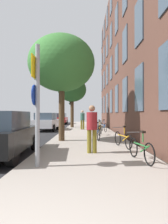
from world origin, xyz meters
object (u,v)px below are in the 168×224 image
(tree_far, at_px, (73,90))
(bicycle_5, at_px, (100,125))
(pedestrian_0, at_px, (92,126))
(car_2, at_px, (61,119))
(traffic_light, at_px, (72,106))
(pedestrian_1, at_px, (83,118))
(bicycle_4, at_px, (104,127))
(bicycle_2, at_px, (97,133))
(sign_post, at_px, (37,98))
(bicycle_1, at_px, (123,139))
(tree_near, at_px, (62,64))
(car_1, at_px, (47,122))
(car_0, at_px, (3,134))
(bicycle_0, at_px, (141,149))
(bicycle_3, at_px, (101,129))

(tree_far, height_order, bicycle_5, tree_far)
(pedestrian_0, height_order, car_2, pedestrian_0)
(traffic_light, height_order, pedestrian_1, traffic_light)
(bicycle_4, bearing_deg, bicycle_2, -100.15)
(tree_far, height_order, car_2, tree_far)
(sign_post, relative_size, tree_far, 0.63)
(bicycle_1, xyz_separation_m, pedestrian_1, (-1.79, 9.42, 0.64))
(tree_near, height_order, pedestrian_0, tree_near)
(sign_post, bearing_deg, bicycle_1, 45.43)
(sign_post, xyz_separation_m, car_2, (-2.15, 23.47, -1.14))
(bicycle_4, xyz_separation_m, pedestrian_0, (-1.27, -8.38, 0.61))
(tree_far, bearing_deg, sign_post, -90.07)
(sign_post, height_order, bicycle_2, sign_post)
(bicycle_2, xyz_separation_m, car_1, (-4.12, 6.97, 0.33))
(tree_near, xyz_separation_m, bicycle_4, (2.74, 5.13, -3.70))
(tree_near, height_order, car_1, tree_near)
(bicycle_4, distance_m, car_1, 5.44)
(pedestrian_0, bearing_deg, car_0, -176.74)
(sign_post, relative_size, bicycle_2, 1.90)
(bicycle_1, distance_m, car_1, 10.66)
(pedestrian_1, relative_size, car_1, 0.43)
(bicycle_2, bearing_deg, tree_near, -170.17)
(tree_near, bearing_deg, sign_post, -91.08)
(bicycle_2, bearing_deg, pedestrian_0, -96.48)
(sign_post, bearing_deg, car_1, 99.84)
(car_1, xyz_separation_m, car_2, (-0.01, 11.13, -0.00))
(traffic_light, relative_size, pedestrian_1, 1.90)
(tree_far, bearing_deg, car_0, -96.70)
(pedestrian_0, relative_size, car_2, 0.41)
(tree_far, distance_m, bicycle_0, 15.50)
(car_0, height_order, car_2, same)
(pedestrian_1, relative_size, car_2, 0.41)
(bicycle_2, relative_size, car_2, 0.41)
(sign_post, xyz_separation_m, bicycle_3, (2.36, 7.78, -1.47))
(sign_post, bearing_deg, bicycle_2, 69.80)
(bicycle_3, relative_size, car_0, 0.41)
(tree_far, xyz_separation_m, bicycle_2, (1.96, -9.98, -3.57))
(bicycle_0, bearing_deg, car_0, 167.20)
(bicycle_1, xyz_separation_m, bicycle_5, (-0.27, 9.60, -0.01))
(traffic_light, xyz_separation_m, car_0, (-1.41, -15.42, -1.56))
(tree_far, distance_m, bicycle_2, 10.78)
(sign_post, distance_m, pedestrian_0, 2.55)
(bicycle_4, distance_m, pedestrian_1, 2.86)
(traffic_light, distance_m, bicycle_3, 9.79)
(car_0, xyz_separation_m, car_2, (-0.56, 21.85, 0.00))
(sign_post, relative_size, car_2, 0.78)
(car_1, bearing_deg, pedestrian_1, 0.96)
(tree_far, distance_m, bicycle_5, 5.27)
(tree_far, height_order, bicycle_0, tree_far)
(tree_far, height_order, car_0, tree_far)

